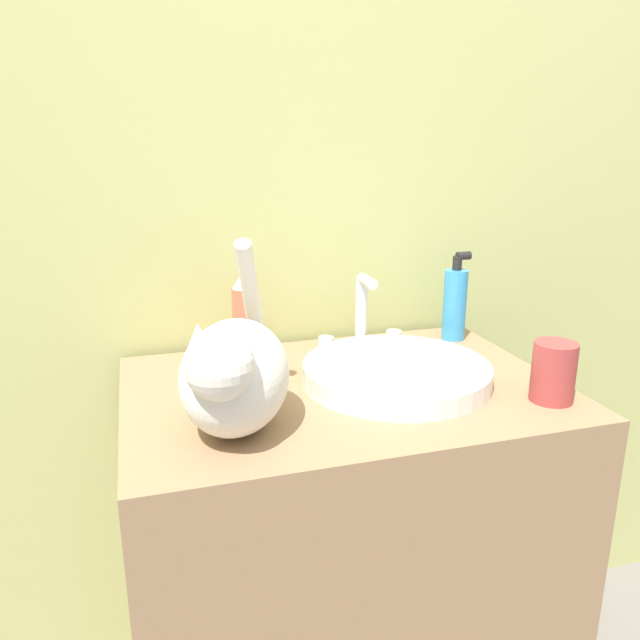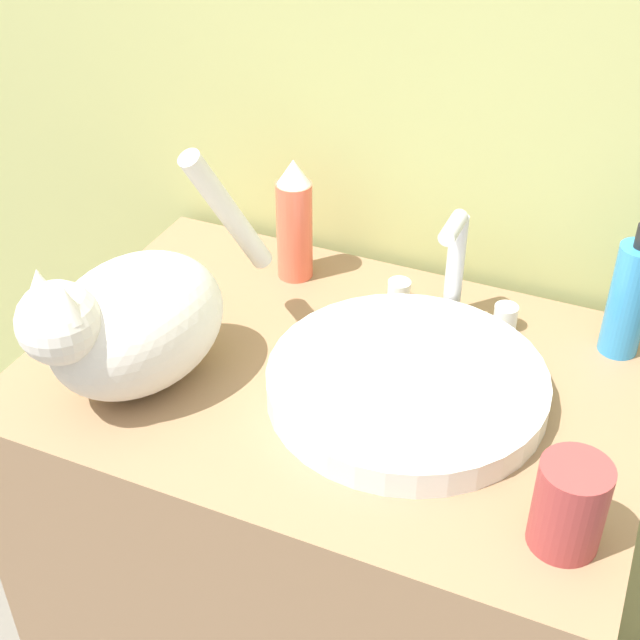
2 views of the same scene
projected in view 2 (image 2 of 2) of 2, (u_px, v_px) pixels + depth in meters
vanity_cabinet at (333, 579)px, 1.37m from camera, size 0.77×0.55×0.82m
sink_basin at (407, 384)px, 1.08m from camera, size 0.34×0.34×0.04m
faucet at (453, 276)px, 1.18m from camera, size 0.18×0.08×0.16m
cat at (130, 322)px, 1.05m from camera, size 0.23×0.36×0.28m
soap_bottle at (630, 297)px, 1.11m from camera, size 0.05×0.05×0.19m
spray_bottle at (294, 221)px, 1.26m from camera, size 0.05×0.05×0.18m
cup at (569, 505)px, 0.87m from camera, size 0.07×0.07×0.10m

